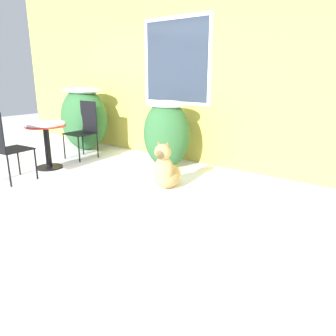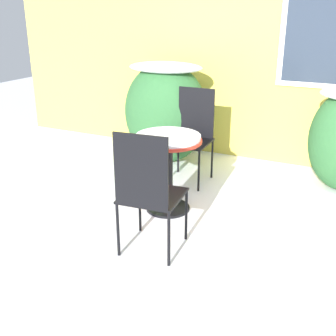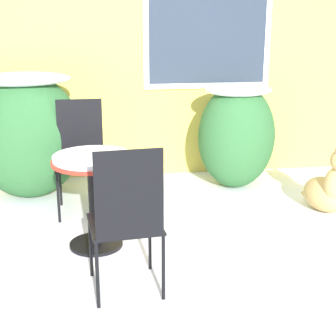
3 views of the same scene
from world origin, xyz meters
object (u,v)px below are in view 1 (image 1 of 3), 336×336
dog (166,171)px  patio_chair_far_side (5,144)px  patio_table (46,134)px  patio_chair_near_table (84,128)px

dog → patio_chair_far_side: bearing=-164.6°
patio_table → patio_chair_far_side: size_ratio=0.74×
patio_chair_near_table → patio_table: bearing=-83.3°
patio_chair_near_table → dog: size_ratio=1.45×
patio_table → patio_chair_far_side: bearing=-74.8°
patio_chair_near_table → dog: (2.31, -0.42, -0.32)m
patio_table → patio_chair_near_table: size_ratio=0.74×
patio_chair_near_table → patio_chair_far_side: 1.67m
patio_chair_near_table → dog: 2.37m
patio_table → patio_chair_far_side: (0.21, -0.79, -0.02)m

